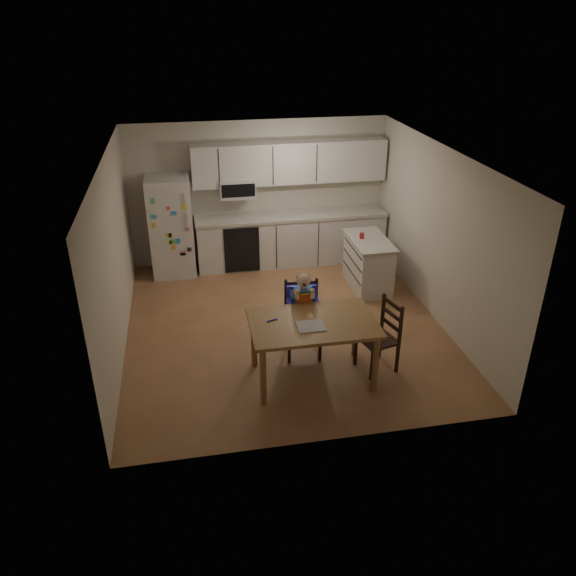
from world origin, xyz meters
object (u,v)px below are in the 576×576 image
Objects in this scene: refrigerator at (171,226)px; chair_booster at (303,304)px; chair_side at (384,331)px; dining_table at (313,330)px; red_cup at (362,236)px; kitchen_island at (368,263)px.

refrigerator reaches higher than chair_booster.
chair_booster is at bearing -135.51° from chair_side.
red_cup is at bearing 60.73° from dining_table.
kitchen_island is at bearing 57.92° from dining_table.
chair_side is (-0.42, -2.36, -0.34)m from red_cup.
kitchen_island is 12.23× the size of red_cup.
chair_booster is 1.10m from chair_side.
kitchen_island is at bearing 54.20° from chair_booster.
kitchen_island is 1.19× the size of chair_side.
kitchen_island is 0.74× the size of dining_table.
chair_booster is 1.26× the size of chair_side.
kitchen_island is 2.35m from chair_side.
red_cup is 0.10× the size of chair_side.
refrigerator is at bearing 115.28° from dining_table.
refrigerator is 4.32m from chair_side.
chair_side reaches higher than red_cup.
chair_booster is (1.66, -2.89, -0.13)m from refrigerator.
refrigerator reaches higher than dining_table.
refrigerator is at bearing 160.38° from red_cup.
red_cup is at bearing -19.62° from refrigerator.
chair_booster reaches higher than dining_table.
red_cup is at bearing 147.41° from kitchen_island.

